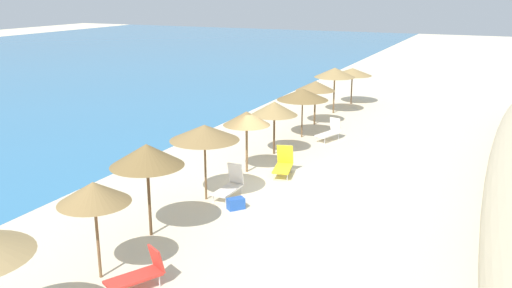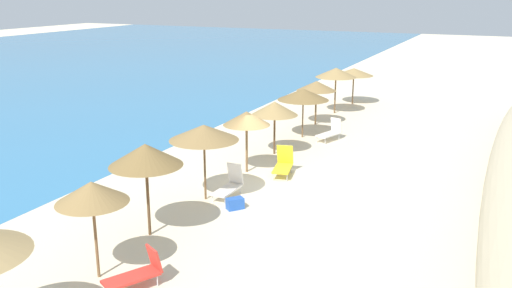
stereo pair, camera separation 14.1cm
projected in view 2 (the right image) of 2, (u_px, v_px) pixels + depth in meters
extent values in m
plane|color=beige|center=(267.00, 182.00, 22.02)|extent=(160.00, 160.00, 0.00)
cylinder|color=brown|center=(96.00, 238.00, 14.51)|extent=(0.08, 0.08, 2.30)
cone|color=olive|center=(92.00, 192.00, 14.15)|extent=(1.90, 1.90, 0.57)
cylinder|color=brown|center=(148.00, 198.00, 17.03)|extent=(0.09, 0.09, 2.44)
cone|color=olive|center=(145.00, 155.00, 16.64)|extent=(2.27, 2.27, 0.69)
cylinder|color=brown|center=(205.00, 168.00, 19.96)|extent=(0.08, 0.08, 2.41)
cone|color=olive|center=(204.00, 132.00, 19.60)|extent=(2.51, 2.51, 0.56)
cylinder|color=brown|center=(247.00, 147.00, 23.02)|extent=(0.10, 0.10, 2.20)
cone|color=olive|center=(247.00, 118.00, 22.68)|extent=(1.96, 1.96, 0.57)
cylinder|color=brown|center=(274.00, 133.00, 25.58)|extent=(0.10, 0.10, 2.02)
cone|color=#9E7F4C|center=(275.00, 108.00, 25.26)|extent=(2.16, 2.16, 0.63)
cylinder|color=brown|center=(303.00, 117.00, 28.45)|extent=(0.07, 0.07, 2.14)
cone|color=olive|center=(303.00, 94.00, 28.12)|extent=(2.65, 2.65, 0.58)
cylinder|color=brown|center=(316.00, 106.00, 31.18)|extent=(0.10, 0.10, 2.10)
cone|color=olive|center=(316.00, 86.00, 30.86)|extent=(2.24, 2.24, 0.55)
cylinder|color=brown|center=(335.00, 94.00, 33.97)|extent=(0.09, 0.09, 2.40)
cone|color=#9E7F4C|center=(336.00, 72.00, 33.61)|extent=(2.51, 2.51, 0.58)
cylinder|color=brown|center=(353.00, 89.00, 36.75)|extent=(0.09, 0.09, 2.07)
cone|color=#9E7F4C|center=(354.00, 72.00, 36.44)|extent=(2.57, 2.57, 0.49)
cube|color=red|center=(131.00, 278.00, 14.09)|extent=(1.54, 1.19, 0.07)
cube|color=red|center=(154.00, 258.00, 14.39)|extent=(0.46, 0.62, 0.67)
cylinder|color=silver|center=(105.00, 288.00, 13.98)|extent=(0.04, 0.04, 0.31)
cylinder|color=silver|center=(149.00, 273.00, 14.69)|extent=(0.04, 0.04, 0.31)
cylinder|color=silver|center=(157.00, 281.00, 14.30)|extent=(0.04, 0.04, 0.31)
cube|color=white|center=(328.00, 134.00, 27.93)|extent=(1.55, 1.01, 0.07)
cube|color=white|center=(336.00, 125.00, 28.31)|extent=(0.36, 0.63, 0.75)
cylinder|color=silver|center=(317.00, 139.00, 27.72)|extent=(0.04, 0.04, 0.31)
cylinder|color=silver|center=(325.00, 141.00, 27.38)|extent=(0.04, 0.04, 0.31)
cylinder|color=silver|center=(331.00, 135.00, 28.59)|extent=(0.04, 0.04, 0.31)
cylinder|color=silver|center=(339.00, 137.00, 28.25)|extent=(0.04, 0.04, 0.31)
cube|color=white|center=(227.00, 190.00, 20.36)|extent=(1.43, 0.62, 0.07)
cube|color=white|center=(235.00, 174.00, 20.82)|extent=(0.26, 0.59, 0.86)
cylinder|color=silver|center=(213.00, 198.00, 19.99)|extent=(0.04, 0.04, 0.26)
cylinder|color=silver|center=(225.00, 201.00, 19.77)|extent=(0.04, 0.04, 0.26)
cylinder|color=silver|center=(229.00, 188.00, 21.03)|extent=(0.04, 0.04, 0.26)
cylinder|color=silver|center=(240.00, 190.00, 20.82)|extent=(0.04, 0.04, 0.26)
cube|color=yellow|center=(282.00, 169.00, 22.67)|extent=(1.43, 0.95, 0.07)
cube|color=yellow|center=(285.00, 154.00, 23.13)|extent=(0.44, 0.73, 0.85)
cylinder|color=silver|center=(273.00, 177.00, 22.25)|extent=(0.04, 0.04, 0.30)
cylinder|color=silver|center=(287.00, 178.00, 22.13)|extent=(0.04, 0.04, 0.30)
cylinder|color=silver|center=(278.00, 168.00, 23.30)|extent=(0.04, 0.04, 0.30)
cylinder|color=silver|center=(291.00, 169.00, 23.18)|extent=(0.04, 0.04, 0.30)
cube|color=blue|center=(235.00, 204.00, 19.32)|extent=(0.68, 0.64, 0.41)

